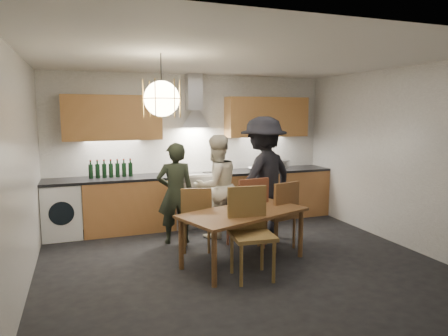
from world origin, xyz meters
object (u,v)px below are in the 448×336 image
object	(u,v)px
person_right	(263,178)
mixing_bowl	(255,169)
person_left	(176,193)
wine_bottles	(111,168)
dining_table	(243,217)
person_mid	(216,186)
chair_front	(250,226)
stock_pot	(284,164)
chair_back_left	(197,215)

from	to	relation	value
person_right	mixing_bowl	world-z (taller)	person_right
person_left	wine_bottles	bearing A→B (deg)	-43.03
dining_table	person_right	distance (m)	1.22
person_left	mixing_bowl	size ratio (longest dim) A/B	5.57
dining_table	person_right	xyz separation A→B (m)	(0.72, 0.93, 0.33)
person_mid	mixing_bowl	world-z (taller)	person_mid
person_left	person_right	size ratio (longest dim) A/B	0.80
dining_table	mixing_bowl	size ratio (longest dim) A/B	6.67
chair_front	person_right	bearing A→B (deg)	63.96
stock_pot	person_mid	bearing A→B (deg)	-153.76
mixing_bowl	wine_bottles	distance (m)	2.49
dining_table	chair_back_left	xyz separation A→B (m)	(-0.45, 0.62, -0.08)
person_right	dining_table	bearing A→B (deg)	28.21
dining_table	person_mid	world-z (taller)	person_mid
chair_back_left	person_mid	xyz separation A→B (m)	(0.49, 0.60, 0.27)
dining_table	mixing_bowl	distance (m)	2.14
chair_back_left	wine_bottles	bearing A→B (deg)	-36.83
chair_front	person_right	xyz separation A→B (m)	(0.80, 1.31, 0.33)
chair_front	mixing_bowl	size ratio (longest dim) A/B	3.93
person_left	person_mid	world-z (taller)	person_mid
mixing_bowl	person_right	bearing A→B (deg)	-106.82
mixing_bowl	stock_pot	world-z (taller)	stock_pot
person_right	person_mid	bearing A→B (deg)	-46.84
chair_back_left	mixing_bowl	bearing A→B (deg)	-122.30
chair_front	person_mid	xyz separation A→B (m)	(0.12, 1.59, 0.19)
wine_bottles	mixing_bowl	bearing A→B (deg)	-3.56
chair_back_left	mixing_bowl	size ratio (longest dim) A/B	3.42
person_mid	wine_bottles	world-z (taller)	person_mid
wine_bottles	chair_back_left	bearing A→B (deg)	-53.76
person_right	wine_bottles	size ratio (longest dim) A/B	2.73
chair_front	mixing_bowl	xyz separation A→B (m)	(1.08, 2.25, 0.32)
mixing_bowl	dining_table	bearing A→B (deg)	-118.20
dining_table	chair_front	bearing A→B (deg)	-121.12
chair_front	mixing_bowl	world-z (taller)	chair_front
chair_front	person_left	world-z (taller)	person_left
chair_back_left	stock_pot	size ratio (longest dim) A/B	4.58
person_right	wine_bottles	distance (m)	2.46
dining_table	person_left	size ratio (longest dim) A/B	1.20
chair_back_left	person_right	distance (m)	1.28
person_right	stock_pot	bearing A→B (deg)	-155.25
person_mid	wine_bottles	xyz separation A→B (m)	(-1.52, 0.81, 0.24)
person_mid	mixing_bowl	bearing A→B (deg)	-161.81
dining_table	mixing_bowl	bearing A→B (deg)	42.22
mixing_bowl	stock_pot	xyz separation A→B (m)	(0.67, 0.15, 0.04)
dining_table	stock_pot	bearing A→B (deg)	30.78
chair_back_left	person_right	world-z (taller)	person_right
wine_bottles	person_right	bearing A→B (deg)	-26.47
chair_front	stock_pot	world-z (taller)	chair_front
dining_table	stock_pot	size ratio (longest dim) A/B	8.95
person_mid	dining_table	bearing A→B (deg)	71.96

